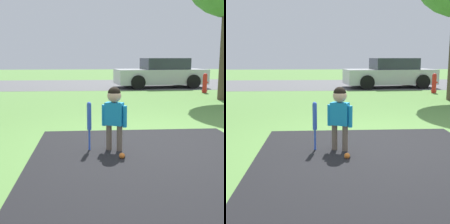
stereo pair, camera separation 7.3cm
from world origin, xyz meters
The scene contains 7 objects.
ground_plane centered at (0.00, 0.00, 0.00)m, with size 60.00×60.00×0.00m, color #5B8C42.
street_strip centered at (0.00, 10.81, 0.00)m, with size 40.00×6.00×0.01m.
child centered at (-0.69, -0.23, 0.59)m, with size 0.34×0.23×0.91m.
baseball_bat centered at (-1.05, -0.20, 0.46)m, with size 0.06×0.06×0.70m.
sports_ball centered at (-0.62, -0.61, 0.04)m, with size 0.08×0.08×0.08m.
fire_hydrant centered at (3.32, 6.83, 0.36)m, with size 0.23×0.20×0.73m.
parked_car centered at (2.18, 9.08, 0.60)m, with size 4.03×2.12×1.28m.
Camera 2 is at (-0.99, -4.53, 1.32)m, focal length 50.00 mm.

